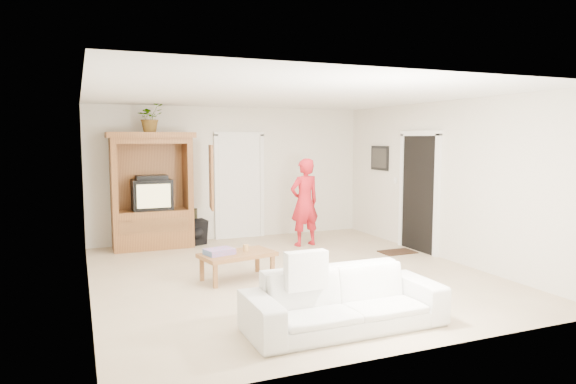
% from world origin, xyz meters
% --- Properties ---
extents(floor, '(6.00, 6.00, 0.00)m').
position_xyz_m(floor, '(0.00, 0.00, 0.00)').
color(floor, tan).
rests_on(floor, ground).
extents(ceiling, '(6.00, 6.00, 0.00)m').
position_xyz_m(ceiling, '(0.00, 0.00, 2.60)').
color(ceiling, white).
rests_on(ceiling, floor).
extents(wall_back, '(5.50, 0.00, 5.50)m').
position_xyz_m(wall_back, '(0.00, 3.00, 1.30)').
color(wall_back, silver).
rests_on(wall_back, floor).
extents(wall_front, '(5.50, 0.00, 5.50)m').
position_xyz_m(wall_front, '(0.00, -3.00, 1.30)').
color(wall_front, silver).
rests_on(wall_front, floor).
extents(wall_left, '(0.00, 6.00, 6.00)m').
position_xyz_m(wall_left, '(-2.75, 0.00, 1.30)').
color(wall_left, silver).
rests_on(wall_left, floor).
extents(wall_right, '(0.00, 6.00, 6.00)m').
position_xyz_m(wall_right, '(2.75, 0.00, 1.30)').
color(wall_right, silver).
rests_on(wall_right, floor).
extents(armoire, '(1.82, 1.14, 2.10)m').
position_xyz_m(armoire, '(-1.58, 2.66, 0.91)').
color(armoire, brown).
rests_on(armoire, floor).
extents(door_back, '(0.85, 0.05, 2.04)m').
position_xyz_m(door_back, '(0.15, 2.97, 1.02)').
color(door_back, white).
rests_on(door_back, floor).
extents(doorway_right, '(0.05, 0.90, 2.04)m').
position_xyz_m(doorway_right, '(2.73, 0.60, 1.02)').
color(doorway_right, black).
rests_on(doorway_right, floor).
extents(framed_picture, '(0.03, 0.60, 0.48)m').
position_xyz_m(framed_picture, '(2.73, 1.90, 1.60)').
color(framed_picture, black).
rests_on(framed_picture, wall_right).
extents(doormat, '(0.60, 0.40, 0.02)m').
position_xyz_m(doormat, '(2.30, 0.60, 0.01)').
color(doormat, '#382316').
rests_on(doormat, floor).
extents(plant, '(0.62, 0.60, 0.52)m').
position_xyz_m(plant, '(-1.60, 2.63, 2.36)').
color(plant, '#4C7238').
rests_on(plant, armoire).
extents(man, '(0.64, 0.47, 1.62)m').
position_xyz_m(man, '(1.04, 1.78, 0.81)').
color(man, red).
rests_on(man, floor).
extents(sofa, '(2.11, 0.83, 0.62)m').
position_xyz_m(sofa, '(-0.29, -2.21, 0.31)').
color(sofa, silver).
rests_on(sofa, floor).
extents(coffee_table, '(1.12, 0.75, 0.38)m').
position_xyz_m(coffee_table, '(-0.79, 0.02, 0.33)').
color(coffee_table, olive).
rests_on(coffee_table, floor).
extents(towel, '(0.44, 0.37, 0.08)m').
position_xyz_m(towel, '(-1.05, 0.02, 0.42)').
color(towel, '#D3467E').
rests_on(towel, coffee_table).
extents(candle, '(0.08, 0.08, 0.10)m').
position_xyz_m(candle, '(-0.65, 0.07, 0.43)').
color(candle, tan).
rests_on(candle, coffee_table).
extents(backpack_black, '(0.43, 0.34, 0.46)m').
position_xyz_m(backpack_black, '(-0.83, 2.57, 0.23)').
color(backpack_black, black).
rests_on(backpack_black, floor).
extents(backpack_olive, '(0.39, 0.32, 0.64)m').
position_xyz_m(backpack_olive, '(-0.91, 2.85, 0.32)').
color(backpack_olive, '#47442B').
rests_on(backpack_olive, floor).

